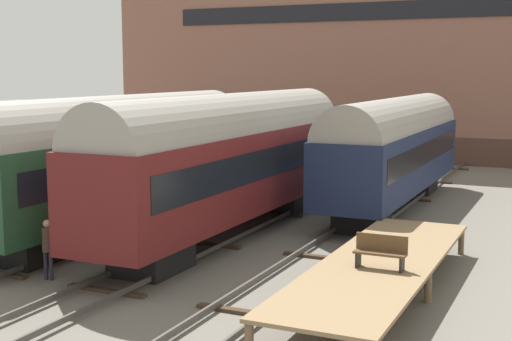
{
  "coord_description": "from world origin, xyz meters",
  "views": [
    {
      "loc": [
        12.04,
        -18.95,
        6.25
      ],
      "look_at": [
        0.0,
        7.13,
        2.2
      ],
      "focal_mm": 50.0,
      "sensor_mm": 36.0,
      "label": 1
    }
  ],
  "objects_px": {
    "train_car_green": "(121,154)",
    "train_car_navy": "(394,146)",
    "bench": "(381,251)",
    "train_car_maroon": "(230,155)",
    "person_worker": "(47,243)"
  },
  "relations": [
    {
      "from": "train_car_green",
      "to": "train_car_navy",
      "type": "bearing_deg",
      "value": 46.1
    },
    {
      "from": "bench",
      "to": "train_car_green",
      "type": "bearing_deg",
      "value": 158.42
    },
    {
      "from": "bench",
      "to": "train_car_navy",
      "type": "bearing_deg",
      "value": 102.61
    },
    {
      "from": "train_car_green",
      "to": "train_car_navy",
      "type": "xyz_separation_m",
      "value": [
        8.58,
        8.91,
        -0.16
      ]
    },
    {
      "from": "train_car_green",
      "to": "bench",
      "type": "relative_size",
      "value": 11.18
    },
    {
      "from": "train_car_maroon",
      "to": "bench",
      "type": "xyz_separation_m",
      "value": [
        7.31,
        -5.58,
        -1.59
      ]
    },
    {
      "from": "train_car_maroon",
      "to": "person_worker",
      "type": "bearing_deg",
      "value": -107.16
    },
    {
      "from": "bench",
      "to": "person_worker",
      "type": "bearing_deg",
      "value": -168.55
    },
    {
      "from": "train_car_maroon",
      "to": "person_worker",
      "type": "distance_m",
      "value": 8.13
    },
    {
      "from": "train_car_navy",
      "to": "train_car_green",
      "type": "bearing_deg",
      "value": -133.9
    },
    {
      "from": "train_car_green",
      "to": "train_car_navy",
      "type": "distance_m",
      "value": 12.37
    },
    {
      "from": "person_worker",
      "to": "train_car_green",
      "type": "bearing_deg",
      "value": 106.7
    },
    {
      "from": "train_car_navy",
      "to": "bench",
      "type": "bearing_deg",
      "value": -77.39
    },
    {
      "from": "train_car_maroon",
      "to": "train_car_green",
      "type": "bearing_deg",
      "value": -166.95
    },
    {
      "from": "train_car_green",
      "to": "bench",
      "type": "distance_m",
      "value": 12.56
    }
  ]
}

